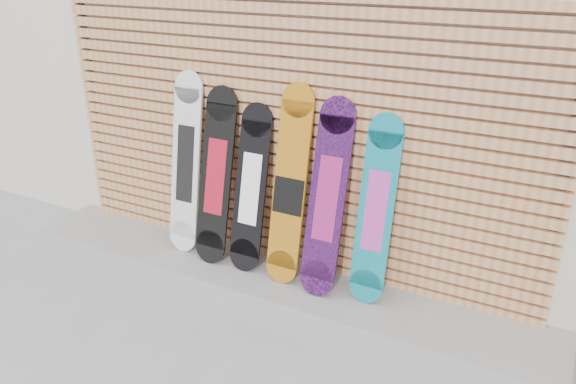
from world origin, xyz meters
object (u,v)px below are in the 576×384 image
(snowboard_1, at_px, (216,177))
(snowboard_2, at_px, (251,189))
(snowboard_0, at_px, (186,164))
(snowboard_5, at_px, (376,211))
(snowboard_3, at_px, (290,187))
(snowboard_4, at_px, (327,199))

(snowboard_1, relative_size, snowboard_2, 1.07)
(snowboard_0, relative_size, snowboard_5, 1.10)
(snowboard_0, distance_m, snowboard_3, 1.01)
(snowboard_3, bearing_deg, snowboard_1, -179.66)
(snowboard_2, relative_size, snowboard_3, 0.87)
(snowboard_1, distance_m, snowboard_2, 0.33)
(snowboard_1, xyz_separation_m, snowboard_3, (0.68, 0.00, 0.04))
(snowboard_1, height_order, snowboard_5, snowboard_1)
(snowboard_0, bearing_deg, snowboard_3, -1.55)
(snowboard_1, distance_m, snowboard_3, 0.68)
(snowboard_0, bearing_deg, snowboard_4, -1.90)
(snowboard_4, bearing_deg, snowboard_3, 177.02)
(snowboard_2, bearing_deg, snowboard_0, 178.39)
(snowboard_2, height_order, snowboard_3, snowboard_3)
(snowboard_4, distance_m, snowboard_5, 0.37)
(snowboard_0, height_order, snowboard_4, snowboard_0)
(snowboard_1, relative_size, snowboard_4, 0.98)
(snowboard_3, bearing_deg, snowboard_0, 178.45)
(snowboard_2, xyz_separation_m, snowboard_3, (0.36, -0.01, 0.09))
(snowboard_3, xyz_separation_m, snowboard_5, (0.69, 0.03, -0.06))
(snowboard_4, bearing_deg, snowboard_5, 7.09)
(snowboard_1, bearing_deg, snowboard_2, 2.30)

